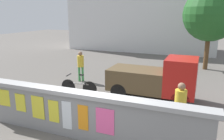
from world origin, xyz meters
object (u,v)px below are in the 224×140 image
at_px(bicycle_near, 79,87).
at_px(person_walking, 180,103).
at_px(auto_rickshaw_truck, 156,79).
at_px(tree_roadside, 211,14).
at_px(motorcycle, 69,101).
at_px(person_bystander, 81,63).

relative_size(bicycle_near, person_walking, 1.05).
relative_size(auto_rickshaw_truck, tree_roadside, 0.70).
distance_m(auto_rickshaw_truck, tree_roadside, 7.27).
bearing_deg(motorcycle, bicycle_near, 109.24).
distance_m(bicycle_near, person_bystander, 2.14).
distance_m(auto_rickshaw_truck, person_walking, 2.84).
xyz_separation_m(auto_rickshaw_truck, tree_roadside, (2.06, 6.47, 2.60)).
distance_m(person_bystander, tree_roadside, 8.61).
distance_m(motorcycle, tree_roadside, 10.62).
bearing_deg(tree_roadside, person_walking, -95.48).
xyz_separation_m(person_walking, person_bystander, (-5.40, 3.71, 0.00)).
bearing_deg(person_walking, auto_rickshaw_truck, 114.80).
relative_size(person_walking, tree_roadside, 0.31).
height_order(person_walking, tree_roadside, tree_roadside).
height_order(person_bystander, tree_roadside, tree_roadside).
height_order(auto_rickshaw_truck, person_bystander, auto_rickshaw_truck).
distance_m(auto_rickshaw_truck, person_bystander, 4.36).
bearing_deg(auto_rickshaw_truck, tree_roadside, 72.33).
xyz_separation_m(person_bystander, tree_roadside, (6.27, 5.34, 2.51)).
height_order(bicycle_near, person_walking, person_walking).
bearing_deg(person_walking, tree_roadside, 84.52).
relative_size(motorcycle, person_bystander, 1.17).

